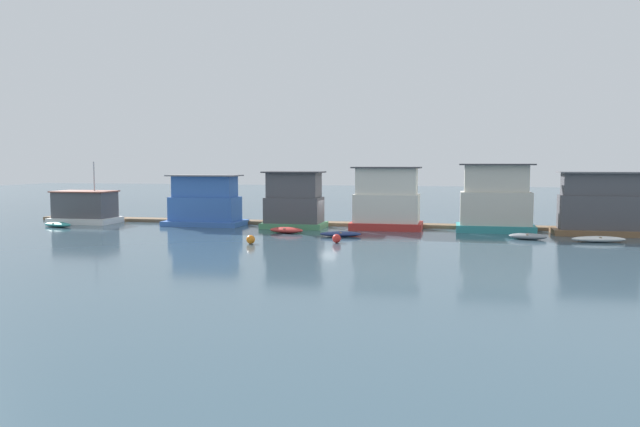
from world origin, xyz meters
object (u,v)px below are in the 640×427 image
dinghy_red (286,230)px  dinghy_grey (528,236)px  dinghy_teal (58,224)px  houseboat_brown (600,207)px  buoy_orange (251,239)px  buoy_red (337,238)px  houseboat_red (387,200)px  dinghy_white (598,239)px  houseboat_green (294,202)px  houseboat_white (85,208)px  houseboat_teal (496,201)px  houseboat_blue (205,203)px  dinghy_navy (341,234)px

dinghy_red → dinghy_grey: dinghy_red is taller
dinghy_teal → houseboat_brown: bearing=4.5°
buoy_orange → buoy_red: bearing=17.2°
houseboat_red → dinghy_white: houseboat_red is taller
dinghy_red → buoy_orange: bearing=-95.6°
houseboat_brown → dinghy_red: 25.75m
dinghy_teal → houseboat_green: bearing=10.3°
houseboat_white → buoy_orange: 23.59m
houseboat_green → houseboat_teal: (17.60, 0.53, 0.24)m
houseboat_red → dinghy_red: 9.51m
dinghy_red → dinghy_white: (24.27, -0.77, -0.02)m
houseboat_blue → dinghy_red: 10.40m
houseboat_brown → dinghy_grey: 7.70m
houseboat_blue → dinghy_teal: bearing=-161.7°
houseboat_red → buoy_orange: (-8.59, -12.03, -2.23)m
houseboat_green → buoy_orange: size_ratio=8.63×
houseboat_red → houseboat_brown: 17.47m
houseboat_red → dinghy_white: (16.39, -5.58, -2.33)m
houseboat_red → buoy_red: houseboat_red is taller
houseboat_teal → houseboat_brown: 8.20m
dinghy_teal → buoy_orange: 22.47m
dinghy_teal → dinghy_navy: (26.76, -1.83, -0.01)m
houseboat_red → dinghy_navy: 7.33m
dinghy_red → dinghy_navy: 5.10m
houseboat_brown → buoy_red: houseboat_brown is taller
buoy_orange → dinghy_navy: bearing=45.8°
houseboat_white → houseboat_brown: houseboat_white is taller
houseboat_white → dinghy_grey: 40.95m
dinghy_navy → buoy_red: size_ratio=5.43×
houseboat_white → buoy_red: 28.34m
houseboat_brown → dinghy_white: size_ratio=1.81×
dinghy_navy → dinghy_white: dinghy_white is taller
dinghy_grey → dinghy_white: dinghy_grey is taller
houseboat_blue → houseboat_teal: size_ratio=1.13×
houseboat_blue → houseboat_green: size_ratio=1.32×
buoy_orange → dinghy_white: bearing=14.5°
houseboat_white → houseboat_green: bearing=0.5°
houseboat_teal → dinghy_grey: size_ratio=2.16×
houseboat_white → dinghy_teal: (-0.47, -3.69, -1.29)m
houseboat_teal → dinghy_teal: 39.35m
houseboat_white → dinghy_teal: bearing=-97.2°
houseboat_white → houseboat_teal: houseboat_white is taller
dinghy_teal → dinghy_navy: size_ratio=0.97×
houseboat_brown → houseboat_blue: bearing=179.2°
houseboat_white → houseboat_brown: 46.74m
houseboat_red → dinghy_teal: size_ratio=1.83×
houseboat_red → dinghy_grey: houseboat_red is taller
dinghy_navy → dinghy_white: bearing=2.0°
houseboat_white → dinghy_teal: size_ratio=1.79×
dinghy_red → buoy_red: bearing=-45.3°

